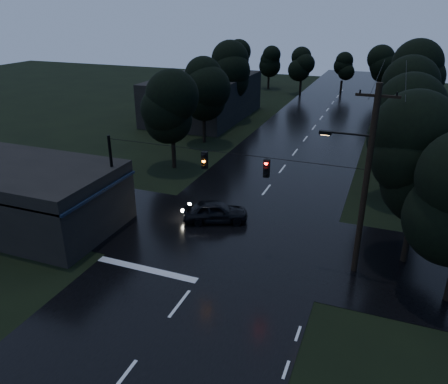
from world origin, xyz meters
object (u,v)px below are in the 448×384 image
Objects in this scene: utility_pole_main at (364,180)px; utility_pole_far at (391,126)px; storefront at (25,195)px; car at (216,211)px.

utility_pole_main is 17.08m from utility_pole_far.
car is (11.27, 4.69, -1.30)m from storefront.
storefront is 12.28m from car.
storefront is 28.56m from utility_pole_far.
utility_pole_main is 10.51m from car.
car is at bearing 163.51° from utility_pole_main.
storefront is 1.22× the size of utility_pole_main.
utility_pole_main is 1.33× the size of utility_pole_far.
storefront is at bearing -138.20° from utility_pole_far.
utility_pole_far is (0.89, 17.00, -1.38)m from utility_pole_main.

